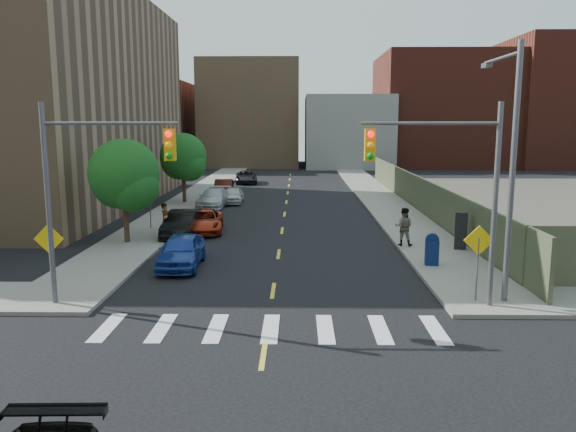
{
  "coord_description": "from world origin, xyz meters",
  "views": [
    {
      "loc": [
        0.94,
        -12.58,
        6.33
      ],
      "look_at": [
        0.47,
        13.3,
        2.0
      ],
      "focal_mm": 35.0,
      "sensor_mm": 36.0,
      "label": 1
    }
  ],
  "objects_px": {
    "parked_car_red": "(204,221)",
    "parked_car_white": "(233,195)",
    "pedestrian_east": "(404,227)",
    "parked_car_silver": "(214,198)",
    "parked_car_grey": "(246,177)",
    "payphone": "(461,231)",
    "parked_car_maroon": "(224,188)",
    "mailbox": "(432,250)",
    "parked_car_black": "(182,224)",
    "parked_car_blue": "(181,251)",
    "pedestrian_west": "(166,220)"
  },
  "relations": [
    {
      "from": "parked_car_maroon",
      "to": "pedestrian_west",
      "type": "bearing_deg",
      "value": -95.66
    },
    {
      "from": "pedestrian_east",
      "to": "parked_car_black",
      "type": "bearing_deg",
      "value": 4.26
    },
    {
      "from": "parked_car_silver",
      "to": "pedestrian_east",
      "type": "relative_size",
      "value": 2.52
    },
    {
      "from": "parked_car_grey",
      "to": "pedestrian_west",
      "type": "bearing_deg",
      "value": -99.06
    },
    {
      "from": "parked_car_white",
      "to": "pedestrian_west",
      "type": "distance_m",
      "value": 14.01
    },
    {
      "from": "pedestrian_east",
      "to": "parked_car_white",
      "type": "bearing_deg",
      "value": -39.85
    },
    {
      "from": "parked_car_black",
      "to": "mailbox",
      "type": "bearing_deg",
      "value": -26.52
    },
    {
      "from": "parked_car_silver",
      "to": "parked_car_maroon",
      "type": "bearing_deg",
      "value": 95.16
    },
    {
      "from": "pedestrian_east",
      "to": "parked_car_grey",
      "type": "bearing_deg",
      "value": -53.82
    },
    {
      "from": "parked_car_white",
      "to": "parked_car_grey",
      "type": "xyz_separation_m",
      "value": [
        -0.3,
        14.65,
        0.0
      ]
    },
    {
      "from": "parked_car_maroon",
      "to": "payphone",
      "type": "xyz_separation_m",
      "value": [
        14.47,
        -20.9,
        0.36
      ]
    },
    {
      "from": "parked_car_silver",
      "to": "pedestrian_east",
      "type": "xyz_separation_m",
      "value": [
        11.71,
        -13.84,
        0.41
      ]
    },
    {
      "from": "pedestrian_west",
      "to": "parked_car_blue",
      "type": "bearing_deg",
      "value": -143.59
    },
    {
      "from": "pedestrian_east",
      "to": "parked_car_red",
      "type": "bearing_deg",
      "value": -3.9
    },
    {
      "from": "parked_car_silver",
      "to": "pedestrian_east",
      "type": "bearing_deg",
      "value": -45.42
    },
    {
      "from": "parked_car_white",
      "to": "pedestrian_west",
      "type": "bearing_deg",
      "value": -100.14
    },
    {
      "from": "parked_car_silver",
      "to": "mailbox",
      "type": "xyz_separation_m",
      "value": [
        12.22,
        -17.78,
        0.13
      ]
    },
    {
      "from": "parked_car_red",
      "to": "pedestrian_east",
      "type": "relative_size",
      "value": 2.4
    },
    {
      "from": "parked_car_grey",
      "to": "pedestrian_east",
      "type": "height_order",
      "value": "pedestrian_east"
    },
    {
      "from": "parked_car_white",
      "to": "mailbox",
      "type": "bearing_deg",
      "value": -62.48
    },
    {
      "from": "parked_car_blue",
      "to": "parked_car_maroon",
      "type": "relative_size",
      "value": 0.99
    },
    {
      "from": "parked_car_black",
      "to": "parked_car_red",
      "type": "xyz_separation_m",
      "value": [
        0.96,
        1.47,
        -0.09
      ]
    },
    {
      "from": "parked_car_grey",
      "to": "mailbox",
      "type": "relative_size",
      "value": 3.35
    },
    {
      "from": "mailbox",
      "to": "pedestrian_east",
      "type": "bearing_deg",
      "value": 105.52
    },
    {
      "from": "parked_car_maroon",
      "to": "mailbox",
      "type": "height_order",
      "value": "mailbox"
    },
    {
      "from": "parked_car_white",
      "to": "parked_car_maroon",
      "type": "height_order",
      "value": "parked_car_maroon"
    },
    {
      "from": "parked_car_grey",
      "to": "payphone",
      "type": "relative_size",
      "value": 2.56
    },
    {
      "from": "parked_car_maroon",
      "to": "pedestrian_west",
      "type": "distance_m",
      "value": 18.1
    },
    {
      "from": "parked_car_blue",
      "to": "parked_car_white",
      "type": "relative_size",
      "value": 1.12
    },
    {
      "from": "parked_car_red",
      "to": "parked_car_white",
      "type": "distance_m",
      "value": 11.82
    },
    {
      "from": "parked_car_silver",
      "to": "parked_car_grey",
      "type": "relative_size",
      "value": 1.03
    },
    {
      "from": "pedestrian_east",
      "to": "pedestrian_west",
      "type": "bearing_deg",
      "value": 7.48
    },
    {
      "from": "parked_car_maroon",
      "to": "payphone",
      "type": "bearing_deg",
      "value": -58.44
    },
    {
      "from": "parked_car_white",
      "to": "parked_car_red",
      "type": "bearing_deg",
      "value": -93.18
    },
    {
      "from": "parked_car_silver",
      "to": "pedestrian_west",
      "type": "bearing_deg",
      "value": -89.98
    },
    {
      "from": "pedestrian_east",
      "to": "parked_car_blue",
      "type": "bearing_deg",
      "value": 37.41
    },
    {
      "from": "parked_car_black",
      "to": "mailbox",
      "type": "height_order",
      "value": "mailbox"
    },
    {
      "from": "parked_car_maroon",
      "to": "mailbox",
      "type": "bearing_deg",
      "value": -66.04
    },
    {
      "from": "parked_car_black",
      "to": "pedestrian_west",
      "type": "height_order",
      "value": "pedestrian_west"
    },
    {
      "from": "parked_car_grey",
      "to": "parked_car_maroon",
      "type": "bearing_deg",
      "value": -100.91
    },
    {
      "from": "parked_car_white",
      "to": "parked_car_maroon",
      "type": "bearing_deg",
      "value": 105.57
    },
    {
      "from": "parked_car_blue",
      "to": "pedestrian_west",
      "type": "relative_size",
      "value": 2.35
    },
    {
      "from": "parked_car_white",
      "to": "parked_car_grey",
      "type": "bearing_deg",
      "value": 89.67
    },
    {
      "from": "parked_car_blue",
      "to": "mailbox",
      "type": "xyz_separation_m",
      "value": [
        11.01,
        0.02,
        0.1
      ]
    },
    {
      "from": "parked_car_silver",
      "to": "parked_car_white",
      "type": "bearing_deg",
      "value": 63.86
    },
    {
      "from": "parked_car_red",
      "to": "pedestrian_west",
      "type": "height_order",
      "value": "pedestrian_west"
    },
    {
      "from": "parked_car_white",
      "to": "parked_car_blue",
      "type": "bearing_deg",
      "value": -91.51
    },
    {
      "from": "parked_car_black",
      "to": "parked_car_maroon",
      "type": "relative_size",
      "value": 1.03
    },
    {
      "from": "parked_car_silver",
      "to": "pedestrian_east",
      "type": "height_order",
      "value": "pedestrian_east"
    },
    {
      "from": "parked_car_red",
      "to": "parked_car_grey",
      "type": "height_order",
      "value": "parked_car_grey"
    }
  ]
}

